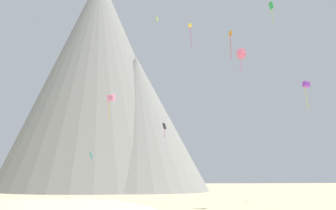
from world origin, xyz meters
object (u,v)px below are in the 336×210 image
object	(u,v)px
kite_lime_high	(157,19)
kite_black_low	(164,127)
kite_violet_mid	(306,85)
kite_gold_high	(190,30)
kite_orange_high	(231,39)
rock_massif	(103,91)
kite_green_high	(271,7)
kite_pink_mid	(111,98)
kite_rainbow_mid	(242,54)
kite_teal_low	(91,155)

from	to	relation	value
kite_lime_high	kite_black_low	distance (m)	24.16
kite_violet_mid	kite_gold_high	bearing A→B (deg)	-142.93
kite_violet_mid	kite_orange_high	xyz separation A→B (m)	(-11.26, 4.37, 8.68)
rock_massif	kite_orange_high	xyz separation A→B (m)	(20.87, -53.82, -0.47)
kite_green_high	kite_pink_mid	size ratio (longest dim) A/B	0.99
kite_pink_mid	kite_rainbow_mid	bearing A→B (deg)	-160.84
kite_lime_high	kite_rainbow_mid	size ratio (longest dim) A/B	0.27
kite_rainbow_mid	kite_teal_low	bearing A→B (deg)	128.55
kite_gold_high	kite_teal_low	distance (m)	31.98
kite_lime_high	kite_green_high	bearing A→B (deg)	-53.88
kite_gold_high	kite_green_high	bearing A→B (deg)	162.78
kite_lime_high	kite_black_low	world-z (taller)	kite_lime_high
kite_gold_high	kite_rainbow_mid	distance (m)	20.52
kite_lime_high	kite_violet_mid	world-z (taller)	kite_lime_high
rock_massif	kite_orange_high	size ratio (longest dim) A/B	14.29
kite_lime_high	kite_pink_mid	bearing A→B (deg)	-139.37
kite_lime_high	kite_green_high	world-z (taller)	kite_lime_high
kite_black_low	kite_orange_high	size ratio (longest dim) A/B	0.59
kite_green_high	kite_teal_low	bearing A→B (deg)	-81.00
kite_teal_low	kite_violet_mid	bearing A→B (deg)	-84.53
kite_violet_mid	kite_green_high	world-z (taller)	kite_green_high
kite_pink_mid	rock_massif	bearing A→B (deg)	-62.62
kite_rainbow_mid	kite_green_high	bearing A→B (deg)	31.85
kite_green_high	kite_orange_high	distance (m)	13.96
kite_gold_high	kite_lime_high	distance (m)	8.33
kite_rainbow_mid	kite_lime_high	bearing A→B (deg)	105.20
kite_gold_high	kite_green_high	xyz separation A→B (m)	(13.88, -8.72, 2.44)
kite_teal_low	kite_rainbow_mid	bearing A→B (deg)	-93.33
kite_green_high	kite_rainbow_mid	bearing A→B (deg)	-18.90
kite_gold_high	kite_rainbow_mid	xyz separation A→B (m)	(4.65, -17.50, -9.65)
kite_gold_high	kite_teal_low	size ratio (longest dim) A/B	3.64
rock_massif	kite_rainbow_mid	distance (m)	61.43
kite_lime_high	kite_teal_low	bearing A→B (deg)	165.89
rock_massif	kite_rainbow_mid	xyz separation A→B (m)	(21.52, -57.39, -4.20)
kite_rainbow_mid	kite_orange_high	xyz separation A→B (m)	(-0.65, 3.57, 3.73)
kite_violet_mid	kite_black_low	world-z (taller)	kite_violet_mid
kite_black_low	kite_lime_high	bearing A→B (deg)	-85.87
kite_lime_high	kite_teal_low	size ratio (longest dim) A/B	0.78
kite_rainbow_mid	kite_orange_high	size ratio (longest dim) A/B	0.83
kite_black_low	kite_orange_high	bearing A→B (deg)	120.95
kite_teal_low	kite_orange_high	size ratio (longest dim) A/B	0.28
kite_violet_mid	kite_orange_high	bearing A→B (deg)	-113.94
rock_massif	kite_black_low	size ratio (longest dim) A/B	24.11
kite_gold_high	kite_lime_high	size ratio (longest dim) A/B	4.65
kite_teal_low	kite_rainbow_mid	distance (m)	34.89
kite_gold_high	kite_rainbow_mid	bearing A→B (deg)	119.81
kite_teal_low	kite_orange_high	world-z (taller)	kite_orange_high
rock_massif	kite_violet_mid	world-z (taller)	rock_massif
kite_green_high	kite_pink_mid	bearing A→B (deg)	-51.21
kite_teal_low	kite_violet_mid	xyz separation A→B (m)	(34.56, -20.70, 10.78)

